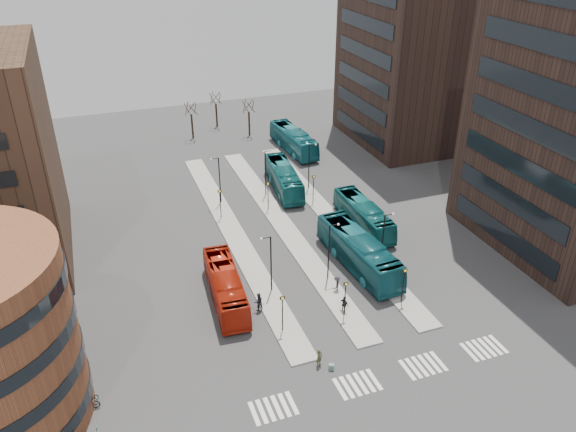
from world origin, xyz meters
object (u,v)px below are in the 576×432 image
object	(u,v)px
commuter_c	(337,284)
commuter_b	(344,304)
red_bus	(225,286)
bicycle_mid	(88,404)
teal_bus_a	(359,251)
teal_bus_d	(293,140)
teal_bus_c	(363,215)
suitcase	(331,367)
bicycle_far	(88,399)
commuter_a	(258,302)
traveller	(319,357)
teal_bus_b	(284,178)

from	to	relation	value
commuter_c	commuter_b	bearing A→B (deg)	19.02
red_bus	bicycle_mid	distance (m)	16.21
commuter_b	red_bus	bearing A→B (deg)	36.23
teal_bus_a	bicycle_mid	world-z (taller)	teal_bus_a
teal_bus_a	teal_bus_d	world-z (taller)	teal_bus_a
teal_bus_c	bicycle_mid	distance (m)	36.27
suitcase	bicycle_far	xyz separation A→B (m)	(-18.74, 3.12, 0.16)
bicycle_mid	bicycle_far	xyz separation A→B (m)	(0.00, 0.65, -0.11)
commuter_a	bicycle_far	xyz separation A→B (m)	(-15.52, -6.28, -0.50)
teal_bus_c	commuter_a	size ratio (longest dim) A/B	6.13
teal_bus_a	commuter_c	world-z (taller)	teal_bus_a
teal_bus_a	traveller	bearing A→B (deg)	-132.25
suitcase	commuter_c	size ratio (longest dim) A/B	0.33
commuter_c	red_bus	bearing A→B (deg)	-71.20
commuter_a	commuter_c	bearing A→B (deg)	175.40
teal_bus_c	teal_bus_d	distance (m)	25.04
teal_bus_d	bicycle_mid	size ratio (longest dim) A/B	7.08
teal_bus_b	commuter_b	world-z (taller)	teal_bus_b
commuter_a	bicycle_mid	size ratio (longest dim) A/B	1.05
commuter_b	bicycle_mid	bearing A→B (deg)	75.63
teal_bus_c	red_bus	bearing A→B (deg)	-156.80
teal_bus_d	traveller	size ratio (longest dim) A/B	7.41
teal_bus_d	commuter_c	xyz separation A→B (m)	(-8.85, -35.43, -0.92)
red_bus	teal_bus_c	world-z (taller)	teal_bus_c
commuter_a	teal_bus_d	bearing A→B (deg)	-121.68
suitcase	bicycle_mid	size ratio (longest dim) A/B	0.30
teal_bus_b	red_bus	bearing A→B (deg)	-116.31
teal_bus_c	commuter_c	distance (m)	13.22
red_bus	traveller	world-z (taller)	red_bus
teal_bus_c	bicycle_mid	size ratio (longest dim) A/B	6.46
teal_bus_a	teal_bus_b	xyz separation A→B (m)	(-1.08, 19.87, -0.18)
suitcase	traveller	distance (m)	1.23
traveller	teal_bus_c	bearing A→B (deg)	25.24
bicycle_far	bicycle_mid	bearing A→B (deg)	169.08
commuter_b	teal_bus_b	bearing A→B (deg)	-31.74
suitcase	commuter_c	distance (m)	10.80
red_bus	bicycle_far	distance (m)	15.84
suitcase	traveller	bearing A→B (deg)	155.52
teal_bus_b	bicycle_mid	size ratio (longest dim) A/B	6.78
commuter_c	suitcase	bearing A→B (deg)	4.64
commuter_a	teal_bus_b	bearing A→B (deg)	-121.32
bicycle_mid	commuter_a	bearing A→B (deg)	-61.61
teal_bus_c	bicycle_far	size ratio (longest dim) A/B	7.10
teal_bus_a	commuter_a	xyz separation A→B (m)	(-11.95, -3.41, -0.91)
teal_bus_b	commuter_a	size ratio (longest dim) A/B	6.44
suitcase	teal_bus_a	distance (m)	15.58
traveller	commuter_b	xyz separation A→B (m)	(4.89, 5.61, 0.01)
teal_bus_a	bicycle_far	world-z (taller)	teal_bus_a
commuter_b	bicycle_mid	size ratio (longest dim) A/B	0.97
suitcase	teal_bus_c	xyz separation A→B (m)	(12.98, 20.04, 1.31)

